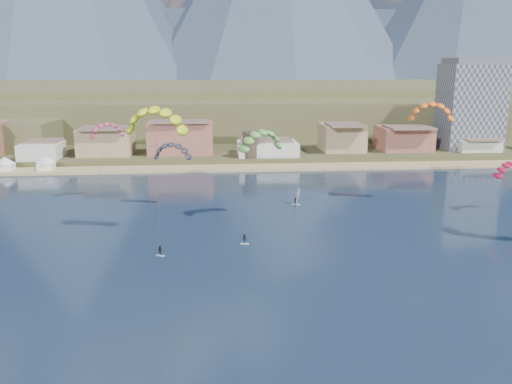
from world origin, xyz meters
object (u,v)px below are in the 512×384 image
apartment_tower (471,104)px  kitesurfer_green (261,138)px  kitesurfer_yellow (156,116)px  windsurfer (296,199)px  watchtower (251,145)px

apartment_tower → kitesurfer_green: (-82.69, -80.69, -0.21)m
kitesurfer_yellow → windsurfer: 42.89m
kitesurfer_green → windsurfer: size_ratio=5.84×
watchtower → kitesurfer_yellow: size_ratio=0.33×
watchtower → kitesurfer_yellow: (-22.68, -75.80, 16.56)m
apartment_tower → windsurfer: (-73.20, -67.45, -16.60)m
watchtower → kitesurfer_green: size_ratio=0.38×
kitesurfer_green → windsurfer: (9.50, 13.23, -16.40)m
kitesurfer_green → kitesurfer_yellow: bearing=-155.5°
apartment_tower → windsurfer: bearing=-137.3°
kitesurfer_yellow → kitesurfer_green: kitesurfer_yellow is taller
apartment_tower → kitesurfer_yellow: 136.50m
watchtower → kitesurfer_yellow: bearing=-106.7°
apartment_tower → kitesurfer_yellow: bearing=-138.8°
kitesurfer_green → watchtower: bearing=87.7°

